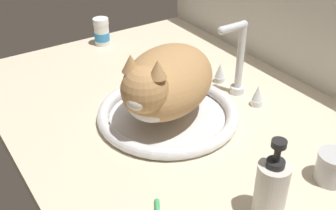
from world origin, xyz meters
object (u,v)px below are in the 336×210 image
(faucet, at_px, (238,67))
(metal_jar, at_px, (332,167))
(cat, at_px, (164,83))
(pill_bottle, at_px, (102,33))
(soap_pump_bottle, at_px, (271,189))
(sink_basin, at_px, (168,114))

(faucet, height_order, metal_jar, faucet)
(faucet, xyz_separation_m, cat, (0.01, -0.24, 0.03))
(pill_bottle, height_order, metal_jar, pill_bottle)
(faucet, xyz_separation_m, soap_pump_bottle, (0.38, -0.25, -0.02))
(sink_basin, height_order, faucet, faucet)
(sink_basin, relative_size, pill_bottle, 3.82)
(faucet, bearing_deg, cat, -87.61)
(cat, bearing_deg, soap_pump_bottle, -1.04)
(cat, height_order, metal_jar, cat)
(metal_jar, bearing_deg, sink_basin, -157.81)
(cat, bearing_deg, pill_bottle, 171.07)
(soap_pump_bottle, bearing_deg, sink_basin, 176.40)
(sink_basin, xyz_separation_m, cat, (0.01, -0.02, 0.10))
(sink_basin, xyz_separation_m, soap_pump_bottle, (0.38, -0.02, 0.05))
(faucet, xyz_separation_m, pill_bottle, (-0.51, -0.16, -0.04))
(faucet, distance_m, metal_jar, 0.39)
(soap_pump_bottle, xyz_separation_m, metal_jar, (0.00, 0.18, -0.03))
(sink_basin, distance_m, metal_jar, 0.41)
(pill_bottle, xyz_separation_m, metal_jar, (0.89, 0.09, -0.01))
(cat, xyz_separation_m, pill_bottle, (-0.52, 0.08, -0.07))
(soap_pump_bottle, bearing_deg, metal_jar, 88.91)
(sink_basin, relative_size, soap_pump_bottle, 2.07)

